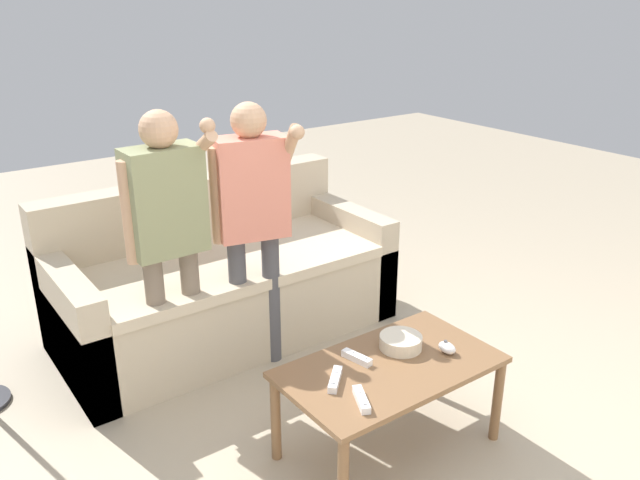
{
  "coord_description": "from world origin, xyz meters",
  "views": [
    {
      "loc": [
        -1.61,
        -1.74,
        1.92
      ],
      "look_at": [
        -0.02,
        0.46,
        0.86
      ],
      "focal_mm": 36.28,
      "sensor_mm": 36.0,
      "label": 1
    }
  ],
  "objects_px": {
    "player_left": "(167,222)",
    "snack_bowl": "(401,342)",
    "coffee_table": "(390,376)",
    "game_remote_nunchuk": "(447,348)",
    "couch": "(222,282)",
    "game_remote_wand_near": "(335,379)",
    "game_remote_wand_far": "(357,358)",
    "game_remote_wand_spare": "(361,399)",
    "player_center": "(252,208)"
  },
  "relations": [
    {
      "from": "snack_bowl",
      "to": "game_remote_nunchuk",
      "type": "bearing_deg",
      "value": -47.05
    },
    {
      "from": "coffee_table",
      "to": "game_remote_wand_near",
      "type": "xyz_separation_m",
      "value": [
        -0.27,
        0.03,
        0.07
      ]
    },
    {
      "from": "coffee_table",
      "to": "player_left",
      "type": "relative_size",
      "value": 0.66
    },
    {
      "from": "game_remote_wand_near",
      "to": "game_remote_wand_spare",
      "type": "xyz_separation_m",
      "value": [
        -0.0,
        -0.17,
        0.0
      ]
    },
    {
      "from": "couch",
      "to": "player_left",
      "type": "bearing_deg",
      "value": -139.14
    },
    {
      "from": "couch",
      "to": "player_center",
      "type": "relative_size",
      "value": 1.33
    },
    {
      "from": "snack_bowl",
      "to": "player_center",
      "type": "xyz_separation_m",
      "value": [
        -0.23,
        0.88,
        0.43
      ]
    },
    {
      "from": "game_remote_wand_far",
      "to": "game_remote_wand_spare",
      "type": "height_order",
      "value": "same"
    },
    {
      "from": "player_left",
      "to": "snack_bowl",
      "type": "bearing_deg",
      "value": -54.21
    },
    {
      "from": "coffee_table",
      "to": "game_remote_wand_near",
      "type": "distance_m",
      "value": 0.28
    },
    {
      "from": "couch",
      "to": "game_remote_nunchuk",
      "type": "distance_m",
      "value": 1.51
    },
    {
      "from": "game_remote_wand_spare",
      "to": "game_remote_wand_far",
      "type": "bearing_deg",
      "value": 54.42
    },
    {
      "from": "game_remote_wand_near",
      "to": "player_center",
      "type": "bearing_deg",
      "value": 79.41
    },
    {
      "from": "coffee_table",
      "to": "game_remote_wand_far",
      "type": "relative_size",
      "value": 6.24
    },
    {
      "from": "coffee_table",
      "to": "game_remote_nunchuk",
      "type": "xyz_separation_m",
      "value": [
        0.27,
        -0.07,
        0.08
      ]
    },
    {
      "from": "game_remote_wand_far",
      "to": "couch",
      "type": "bearing_deg",
      "value": 88.99
    },
    {
      "from": "couch",
      "to": "snack_bowl",
      "type": "height_order",
      "value": "couch"
    },
    {
      "from": "game_remote_nunchuk",
      "to": "player_left",
      "type": "height_order",
      "value": "player_left"
    },
    {
      "from": "couch",
      "to": "game_remote_wand_far",
      "type": "distance_m",
      "value": 1.29
    },
    {
      "from": "couch",
      "to": "coffee_table",
      "type": "xyz_separation_m",
      "value": [
        0.07,
        -1.4,
        0.07
      ]
    },
    {
      "from": "player_left",
      "to": "game_remote_wand_near",
      "type": "bearing_deg",
      "value": -74.72
    },
    {
      "from": "coffee_table",
      "to": "game_remote_nunchuk",
      "type": "relative_size",
      "value": 10.66
    },
    {
      "from": "coffee_table",
      "to": "player_left",
      "type": "bearing_deg",
      "value": 118.17
    },
    {
      "from": "couch",
      "to": "game_remote_nunchuk",
      "type": "relative_size",
      "value": 21.51
    },
    {
      "from": "couch",
      "to": "game_remote_wand_spare",
      "type": "bearing_deg",
      "value": -97.38
    },
    {
      "from": "player_left",
      "to": "game_remote_wand_far",
      "type": "distance_m",
      "value": 1.09
    },
    {
      "from": "coffee_table",
      "to": "game_remote_wand_far",
      "type": "height_order",
      "value": "game_remote_wand_far"
    },
    {
      "from": "game_remote_wand_far",
      "to": "coffee_table",
      "type": "bearing_deg",
      "value": -48.9
    },
    {
      "from": "player_left",
      "to": "player_center",
      "type": "xyz_separation_m",
      "value": [
        0.44,
        -0.04,
        -0.0
      ]
    },
    {
      "from": "snack_bowl",
      "to": "game_remote_wand_spare",
      "type": "distance_m",
      "value": 0.45
    },
    {
      "from": "snack_bowl",
      "to": "game_remote_wand_far",
      "type": "xyz_separation_m",
      "value": [
        -0.22,
        0.03,
        -0.01
      ]
    },
    {
      "from": "game_remote_wand_near",
      "to": "game_remote_wand_far",
      "type": "relative_size",
      "value": 0.96
    },
    {
      "from": "game_remote_nunchuk",
      "to": "game_remote_wand_spare",
      "type": "distance_m",
      "value": 0.54
    },
    {
      "from": "player_left",
      "to": "game_remote_wand_spare",
      "type": "xyz_separation_m",
      "value": [
        0.26,
        -1.13,
        -0.45
      ]
    },
    {
      "from": "snack_bowl",
      "to": "player_center",
      "type": "height_order",
      "value": "player_center"
    },
    {
      "from": "game_remote_nunchuk",
      "to": "game_remote_wand_far",
      "type": "height_order",
      "value": "game_remote_nunchuk"
    },
    {
      "from": "game_remote_wand_spare",
      "to": "snack_bowl",
      "type": "bearing_deg",
      "value": 28.16
    },
    {
      "from": "game_remote_nunchuk",
      "to": "player_center",
      "type": "bearing_deg",
      "value": 109.6
    },
    {
      "from": "player_center",
      "to": "player_left",
      "type": "bearing_deg",
      "value": 174.35
    },
    {
      "from": "coffee_table",
      "to": "game_remote_wand_far",
      "type": "xyz_separation_m",
      "value": [
        -0.1,
        0.11,
        0.07
      ]
    },
    {
      "from": "game_remote_nunchuk",
      "to": "couch",
      "type": "bearing_deg",
      "value": 103.05
    },
    {
      "from": "snack_bowl",
      "to": "game_remote_wand_near",
      "type": "height_order",
      "value": "snack_bowl"
    },
    {
      "from": "player_center",
      "to": "game_remote_wand_near",
      "type": "xyz_separation_m",
      "value": [
        -0.17,
        -0.92,
        -0.45
      ]
    },
    {
      "from": "coffee_table",
      "to": "game_remote_wand_spare",
      "type": "distance_m",
      "value": 0.31
    },
    {
      "from": "player_left",
      "to": "game_remote_wand_near",
      "type": "distance_m",
      "value": 1.1
    },
    {
      "from": "game_remote_nunchuk",
      "to": "player_left",
      "type": "relative_size",
      "value": 0.06
    },
    {
      "from": "player_center",
      "to": "game_remote_wand_near",
      "type": "height_order",
      "value": "player_center"
    },
    {
      "from": "player_center",
      "to": "game_remote_wand_near",
      "type": "distance_m",
      "value": 1.04
    },
    {
      "from": "snack_bowl",
      "to": "game_remote_wand_near",
      "type": "bearing_deg",
      "value": -173.48
    },
    {
      "from": "game_remote_wand_far",
      "to": "game_remote_wand_spare",
      "type": "relative_size",
      "value": 0.95
    }
  ]
}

